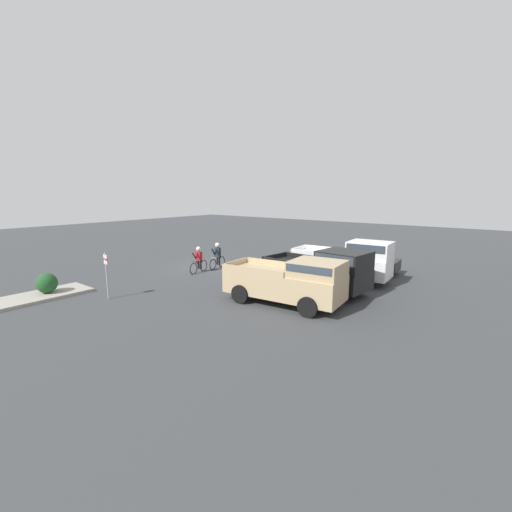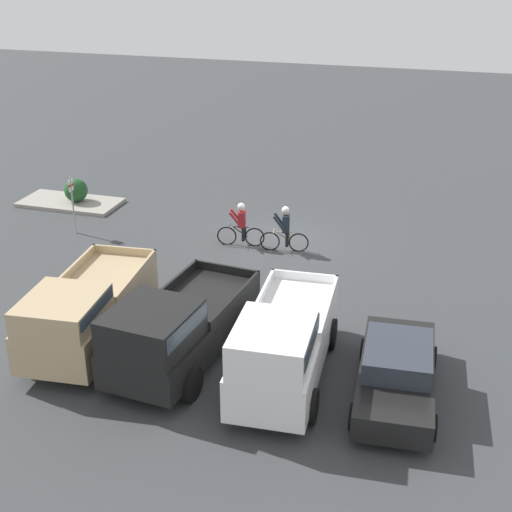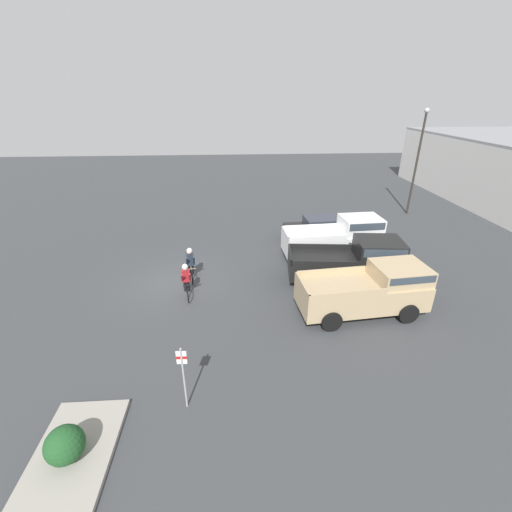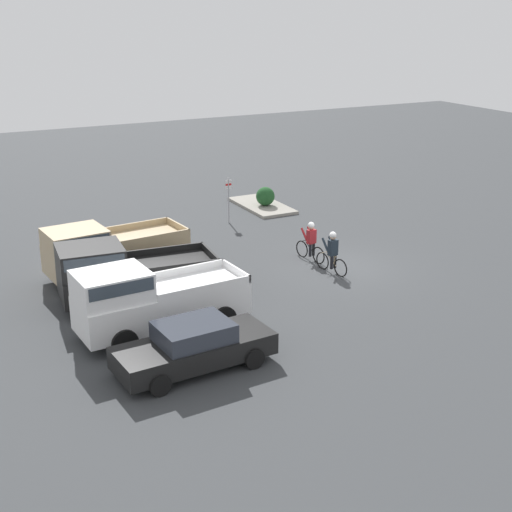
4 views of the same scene
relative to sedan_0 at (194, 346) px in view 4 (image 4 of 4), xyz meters
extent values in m
plane|color=#383A3D|center=(5.25, -8.51, -0.72)|extent=(80.00, 80.00, 0.00)
cube|color=black|center=(0.00, 0.00, -0.13)|extent=(2.09, 4.74, 0.64)
cube|color=#2D333D|center=(0.00, 0.00, 0.46)|extent=(1.74, 2.19, 0.54)
cylinder|color=black|center=(-0.99, 1.42, -0.41)|extent=(0.22, 0.63, 0.62)
cylinder|color=black|center=(0.78, 1.54, -0.41)|extent=(0.22, 0.63, 0.62)
cylinder|color=black|center=(-0.78, -1.54, -0.41)|extent=(0.22, 0.63, 0.62)
cylinder|color=black|center=(0.99, -1.42, -0.41)|extent=(0.22, 0.63, 0.62)
cube|color=white|center=(2.80, -0.08, 0.20)|extent=(2.25, 5.57, 1.08)
cube|color=white|center=(2.70, 1.55, 1.19)|extent=(1.89, 2.29, 0.90)
cube|color=#333D47|center=(2.70, 1.55, 1.39)|extent=(1.94, 2.12, 0.39)
cube|color=white|center=(1.96, -1.23, 0.86)|extent=(0.29, 3.27, 0.25)
cube|color=white|center=(3.78, -1.11, 0.86)|extent=(0.29, 3.27, 0.25)
cube|color=white|center=(2.97, -2.77, 0.86)|extent=(1.91, 0.20, 0.25)
cylinder|color=black|center=(1.74, 1.55, -0.30)|extent=(0.27, 0.85, 0.84)
cylinder|color=black|center=(3.65, 1.67, -0.30)|extent=(0.27, 0.85, 0.84)
cylinder|color=black|center=(1.95, -1.83, -0.30)|extent=(0.27, 0.85, 0.84)
cylinder|color=black|center=(3.86, -1.71, -0.30)|extent=(0.27, 0.85, 0.84)
cube|color=black|center=(5.60, -0.21, 0.14)|extent=(2.61, 5.61, 0.91)
cube|color=black|center=(5.76, 1.41, 1.06)|extent=(2.12, 2.35, 0.92)
cube|color=#333D47|center=(5.76, 1.41, 1.26)|extent=(2.17, 2.19, 0.41)
cube|color=black|center=(4.50, -1.19, 0.72)|extent=(0.40, 3.25, 0.25)
cube|color=black|center=(6.49, -1.39, 0.72)|extent=(0.40, 3.25, 0.25)
cube|color=black|center=(5.33, -2.87, 0.72)|extent=(2.08, 0.29, 0.25)
cylinder|color=black|center=(4.73, 1.57, -0.27)|extent=(0.31, 0.92, 0.90)
cylinder|color=black|center=(6.80, 1.36, -0.27)|extent=(0.31, 0.92, 0.90)
cylinder|color=black|center=(4.40, -1.78, -0.27)|extent=(0.31, 0.92, 0.90)
cylinder|color=black|center=(6.47, -1.99, -0.27)|extent=(0.31, 0.92, 0.90)
cube|color=tan|center=(8.40, -0.28, 0.21)|extent=(2.53, 5.52, 1.08)
cube|color=tan|center=(8.25, 1.32, 1.09)|extent=(2.06, 2.31, 0.67)
cube|color=#333D47|center=(8.25, 1.32, 1.24)|extent=(2.11, 2.14, 0.30)
cube|color=tan|center=(7.53, -1.44, 0.88)|extent=(0.38, 3.20, 0.25)
cube|color=tan|center=(9.47, -1.25, 0.88)|extent=(0.38, 3.20, 0.25)
cube|color=tan|center=(8.65, -2.90, 0.88)|extent=(2.03, 0.27, 0.25)
cylinder|color=black|center=(7.23, 1.27, -0.29)|extent=(0.30, 0.88, 0.86)
cylinder|color=black|center=(9.26, 1.47, -0.29)|extent=(0.30, 0.88, 0.86)
cylinder|color=black|center=(7.54, -2.03, -0.29)|extent=(0.30, 0.88, 0.86)
cylinder|color=black|center=(9.57, -1.84, -0.29)|extent=(0.30, 0.88, 0.86)
torus|color=black|center=(7.04, -7.79, -0.38)|extent=(0.72, 0.18, 0.72)
torus|color=black|center=(6.02, -7.97, -0.38)|extent=(0.72, 0.18, 0.72)
cylinder|color=black|center=(6.53, -7.88, -0.20)|extent=(0.53, 0.13, 0.38)
cylinder|color=black|center=(6.53, -7.88, 0.00)|extent=(0.57, 0.14, 0.04)
cylinder|color=black|center=(6.35, -7.92, -0.20)|extent=(0.04, 0.04, 0.35)
cylinder|color=black|center=(6.91, -7.82, 0.02)|extent=(0.10, 0.46, 0.02)
cylinder|color=black|center=(6.41, -7.81, -0.25)|extent=(0.14, 0.14, 0.54)
cylinder|color=black|center=(6.45, -7.99, -0.25)|extent=(0.14, 0.14, 0.54)
cube|color=maroon|center=(6.48, -7.89, 0.31)|extent=(0.30, 0.40, 0.58)
cylinder|color=maroon|center=(6.65, -7.69, 0.31)|extent=(0.52, 0.18, 0.63)
cylinder|color=maroon|center=(6.71, -8.02, 0.31)|extent=(0.52, 0.18, 0.63)
sphere|color=tan|center=(6.51, -7.89, 0.72)|extent=(0.25, 0.25, 0.25)
sphere|color=silver|center=(6.51, -7.89, 0.79)|extent=(0.27, 0.27, 0.27)
torus|color=black|center=(5.39, -7.77, -0.38)|extent=(0.72, 0.18, 0.72)
torus|color=black|center=(4.37, -7.95, -0.38)|extent=(0.72, 0.18, 0.72)
cylinder|color=tan|center=(4.88, -7.86, -0.21)|extent=(0.54, 0.13, 0.38)
cylinder|color=tan|center=(4.88, -7.86, 0.00)|extent=(0.57, 0.14, 0.04)
cylinder|color=tan|center=(4.70, -7.89, -0.21)|extent=(0.04, 0.04, 0.35)
cylinder|color=tan|center=(5.26, -7.79, 0.02)|extent=(0.10, 0.46, 0.02)
cylinder|color=black|center=(4.76, -7.79, -0.25)|extent=(0.14, 0.14, 0.54)
cylinder|color=black|center=(4.79, -7.96, -0.25)|extent=(0.14, 0.14, 0.54)
cube|color=#1E2833|center=(4.83, -7.87, 0.33)|extent=(0.30, 0.40, 0.63)
cylinder|color=#1E2833|center=(5.00, -7.66, 0.34)|extent=(0.52, 0.18, 0.68)
cylinder|color=#1E2833|center=(5.06, -8.00, 0.34)|extent=(0.52, 0.18, 0.68)
sphere|color=tan|center=(4.85, -7.86, 0.77)|extent=(0.25, 0.25, 0.25)
sphere|color=silver|center=(4.85, -7.86, 0.84)|extent=(0.27, 0.27, 0.27)
cylinder|color=#9E9EA3|center=(12.93, -7.18, 0.40)|extent=(0.06, 0.06, 2.23)
cube|color=white|center=(12.93, -7.18, 1.19)|extent=(0.03, 0.30, 0.45)
cube|color=red|center=(12.93, -7.18, 1.19)|extent=(0.04, 0.30, 0.10)
cube|color=gray|center=(14.78, -9.96, -0.64)|extent=(4.19, 2.03, 0.15)
sphere|color=#1E4C23|center=(14.48, -10.00, -0.08)|extent=(0.97, 0.97, 0.97)
camera|label=1|loc=(20.88, 7.91, 4.25)|focal=24.00mm
camera|label=2|loc=(-0.95, 14.96, 9.62)|focal=50.00mm
camera|label=3|loc=(20.50, -5.58, 7.90)|focal=24.00mm
camera|label=4|loc=(-17.21, 6.87, 9.21)|focal=50.00mm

